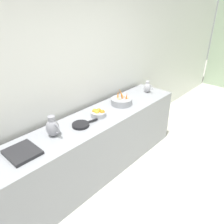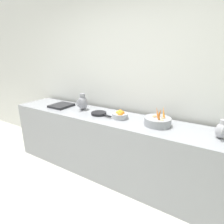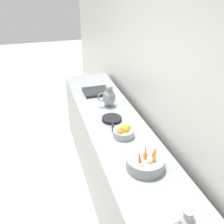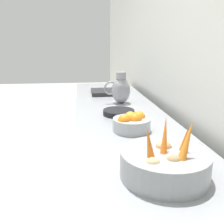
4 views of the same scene
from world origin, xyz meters
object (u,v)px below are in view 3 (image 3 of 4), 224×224
(orange_bowl, at_px, (124,132))
(metal_pitcher_tall, at_px, (109,97))
(metal_pitcher_short, at_px, (186,224))
(vegetable_colander, at_px, (145,163))
(skillet_on_counter, at_px, (112,119))

(orange_bowl, xyz_separation_m, metal_pitcher_tall, (-0.05, -0.69, 0.07))
(orange_bowl, bearing_deg, metal_pitcher_short, 90.16)
(vegetable_colander, relative_size, metal_pitcher_short, 1.61)
(orange_bowl, xyz_separation_m, metal_pitcher_short, (-0.00, 1.17, 0.04))
(metal_pitcher_short, relative_size, skillet_on_counter, 0.57)
(metal_pitcher_tall, distance_m, skillet_on_counter, 0.38)
(vegetable_colander, bearing_deg, metal_pitcher_short, 88.87)
(skillet_on_counter, bearing_deg, orange_bowl, 94.22)
(metal_pitcher_short, height_order, skillet_on_counter, metal_pitcher_short)
(vegetable_colander, height_order, orange_bowl, vegetable_colander)
(orange_bowl, xyz_separation_m, skillet_on_counter, (0.02, -0.33, -0.03))
(metal_pitcher_short, xyz_separation_m, skillet_on_counter, (0.03, -1.50, -0.07))
(vegetable_colander, height_order, skillet_on_counter, vegetable_colander)
(vegetable_colander, height_order, metal_pitcher_tall, metal_pitcher_tall)
(metal_pitcher_short, bearing_deg, orange_bowl, -89.84)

